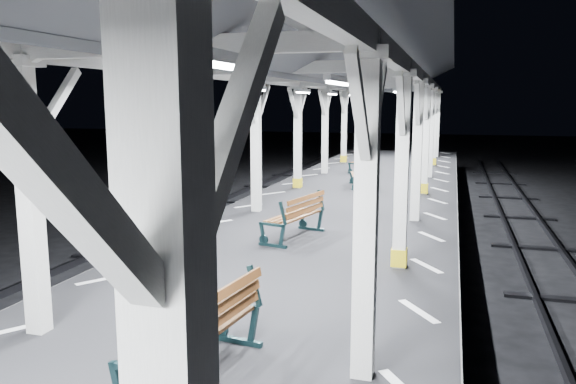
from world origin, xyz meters
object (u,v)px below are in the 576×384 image
at_px(bench_near, 203,330).
at_px(bench_extra, 365,161).
at_px(bench_far, 361,174).
at_px(bench_mid, 297,215).

distance_m(bench_near, bench_extra, 17.39).
xyz_separation_m(bench_far, bench_extra, (-0.49, 3.93, 0.02)).
distance_m(bench_mid, bench_extra, 11.39).
bearing_deg(bench_near, bench_extra, 100.80).
bearing_deg(bench_near, bench_far, 99.68).
bearing_deg(bench_far, bench_extra, 84.04).
distance_m(bench_mid, bench_far, 7.46).
distance_m(bench_near, bench_mid, 6.01).
relative_size(bench_near, bench_far, 1.19).
xyz_separation_m(bench_near, bench_extra, (-1.00, 17.36, -0.07)).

